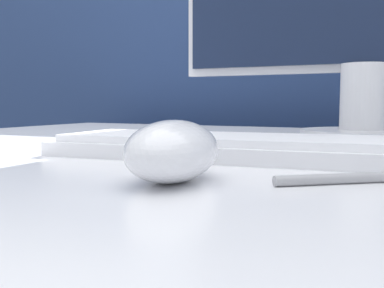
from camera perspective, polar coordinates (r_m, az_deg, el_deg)
partition_panel at (r=1.23m, az=21.39°, el=-4.97°), size 5.00×0.03×1.24m
computer_mouse_near at (r=0.34m, az=-2.44°, el=-0.86°), size 0.08×0.12×0.05m
keyboard at (r=0.49m, az=7.72°, el=-0.45°), size 0.46×0.17×0.02m
pen at (r=0.36m, az=20.50°, el=-4.05°), size 0.11×0.09×0.01m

